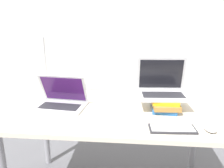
{
  "coord_description": "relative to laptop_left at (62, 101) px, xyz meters",
  "views": [
    {
      "loc": [
        0.11,
        -1.02,
        1.32
      ],
      "look_at": [
        -0.02,
        0.4,
        0.91
      ],
      "focal_mm": 35.0,
      "sensor_mm": 36.0,
      "label": 1
    }
  ],
  "objects": [
    {
      "name": "mouse",
      "position": [
        0.94,
        -0.27,
        -0.03
      ],
      "size": [
        0.07,
        0.1,
        0.03
      ],
      "color": "#B2B2B7",
      "rests_on": "desk"
    },
    {
      "name": "book_stack",
      "position": [
        0.73,
        0.02,
        -0.0
      ],
      "size": [
        0.18,
        0.27,
        0.09
      ],
      "color": "#235693",
      "rests_on": "desk"
    },
    {
      "name": "desk",
      "position": [
        0.38,
        -0.0,
        -0.12
      ],
      "size": [
        1.46,
        0.79,
        0.73
      ],
      "color": "beige",
      "rests_on": "ground_plane"
    },
    {
      "name": "wall_back",
      "position": [
        0.38,
        1.0,
        0.58
      ],
      "size": [
        8.0,
        0.05,
        2.7
      ],
      "color": "silver",
      "rests_on": "ground_plane"
    },
    {
      "name": "wireless_keyboard",
      "position": [
        0.73,
        -0.28,
        -0.04
      ],
      "size": [
        0.27,
        0.12,
        0.01
      ],
      "color": "#28282D",
      "rests_on": "desk"
    },
    {
      "name": "laptop_on_books",
      "position": [
        0.71,
        0.07,
        0.09
      ],
      "size": [
        0.36,
        0.27,
        0.26
      ],
      "color": "#B2B2B7",
      "rests_on": "book_stack"
    },
    {
      "name": "laptop_left",
      "position": [
        0.0,
        0.0,
        0.0
      ],
      "size": [
        0.36,
        0.27,
        0.23
      ],
      "color": "#B2B2B7",
      "rests_on": "desk"
    },
    {
      "name": "desk_lamp",
      "position": [
        -0.15,
        0.25,
        0.43
      ],
      "size": [
        0.23,
        0.2,
        0.64
      ],
      "color": "silver",
      "rests_on": "desk"
    }
  ]
}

